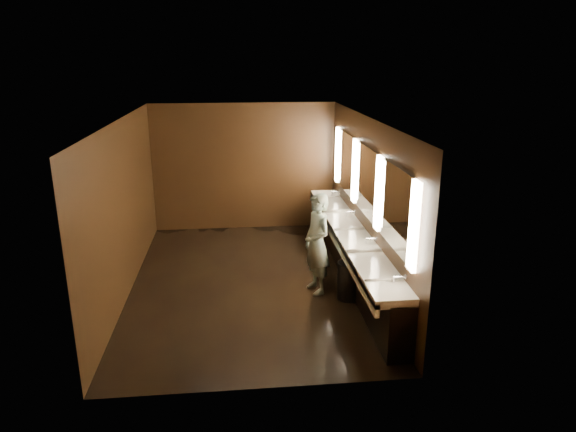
{
  "coord_description": "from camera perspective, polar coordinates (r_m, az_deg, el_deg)",
  "views": [
    {
      "loc": [
        -0.19,
        -8.17,
        3.75
      ],
      "look_at": [
        0.66,
        0.0,
        1.18
      ],
      "focal_mm": 32.0,
      "sensor_mm": 36.0,
      "label": 1
    }
  ],
  "objects": [
    {
      "name": "floor",
      "position": [
        9.0,
        -4.24,
        -7.33
      ],
      "size": [
        6.0,
        6.0,
        0.0
      ],
      "primitive_type": "plane",
      "color": "black",
      "rests_on": "ground"
    },
    {
      "name": "trash_bin",
      "position": [
        8.35,
        6.84,
        -7.13
      ],
      "size": [
        0.47,
        0.47,
        0.61
      ],
      "primitive_type": "cylinder",
      "rotation": [
        0.0,
        0.0,
        0.22
      ],
      "color": "black",
      "rests_on": "floor"
    },
    {
      "name": "wall_right",
      "position": [
        8.78,
        8.71,
        1.63
      ],
      "size": [
        0.02,
        6.0,
        2.8
      ],
      "primitive_type": "cube",
      "color": "black",
      "rests_on": "floor"
    },
    {
      "name": "ceiling",
      "position": [
        8.23,
        -4.68,
        10.67
      ],
      "size": [
        4.0,
        6.0,
        0.02
      ],
      "primitive_type": "cube",
      "color": "#2D2D2B",
      "rests_on": "wall_back"
    },
    {
      "name": "mirror_band",
      "position": [
        8.69,
        8.69,
        3.85
      ],
      "size": [
        0.06,
        5.03,
        1.15
      ],
      "color": "#FCE2B9",
      "rests_on": "wall_right"
    },
    {
      "name": "sink_counter",
      "position": [
        9.02,
        7.17,
        -3.94
      ],
      "size": [
        0.55,
        5.4,
        1.01
      ],
      "color": "black",
      "rests_on": "floor"
    },
    {
      "name": "wall_left",
      "position": [
        8.7,
        -17.73,
        0.83
      ],
      "size": [
        0.02,
        6.0,
        2.8
      ],
      "primitive_type": "cube",
      "color": "black",
      "rests_on": "floor"
    },
    {
      "name": "person",
      "position": [
        8.35,
        3.25,
        -3.07
      ],
      "size": [
        0.57,
        0.7,
        1.68
      ],
      "primitive_type": "imported",
      "rotation": [
        0.0,
        0.0,
        -1.26
      ],
      "color": "#97DBE1",
      "rests_on": "floor"
    },
    {
      "name": "wall_front",
      "position": [
        5.69,
        -3.54,
        -7.1
      ],
      "size": [
        4.0,
        0.02,
        2.8
      ],
      "primitive_type": "cube",
      "color": "black",
      "rests_on": "floor"
    },
    {
      "name": "wall_back",
      "position": [
        11.42,
        -4.9,
        5.42
      ],
      "size": [
        4.0,
        0.02,
        2.8
      ],
      "primitive_type": "cube",
      "color": "black",
      "rests_on": "floor"
    }
  ]
}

